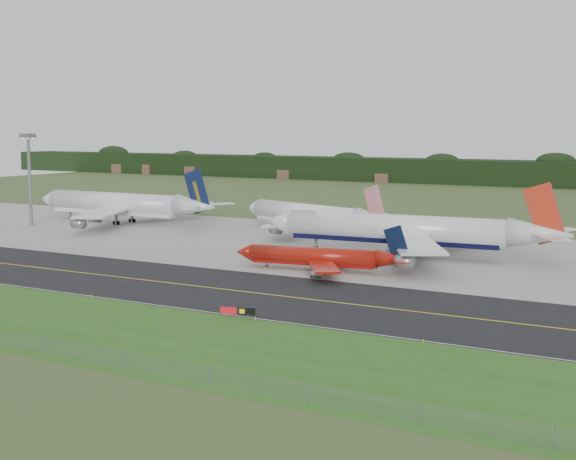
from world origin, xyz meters
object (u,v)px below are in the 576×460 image
(jet_star_tail, at_px, (313,215))
(floodlight_mast, at_px, (29,162))
(jet_ba_747, at_px, (405,230))
(jet_navy_gold, at_px, (123,205))
(jet_red_737, at_px, (323,257))
(taxiway_sign, at_px, (238,311))

(jet_star_tail, relative_size, floodlight_mast, 1.98)
(jet_ba_747, height_order, jet_navy_gold, jet_ba_747)
(jet_star_tail, bearing_deg, jet_red_737, -60.72)
(jet_star_tail, height_order, taxiway_sign, jet_star_tail)
(jet_red_737, height_order, taxiway_sign, jet_red_737)
(jet_navy_gold, relative_size, taxiway_sign, 12.98)
(jet_red_737, height_order, floodlight_mast, floodlight_mast)
(jet_red_737, bearing_deg, taxiway_sign, -80.28)
(jet_red_737, bearing_deg, jet_navy_gold, 154.15)
(jet_red_737, relative_size, jet_star_tail, 0.69)
(jet_navy_gold, height_order, floodlight_mast, floodlight_mast)
(jet_ba_747, bearing_deg, floodlight_mast, 179.80)
(jet_star_tail, xyz_separation_m, floodlight_mast, (-77.68, -24.67, 13.29))
(jet_star_tail, relative_size, taxiway_sign, 10.42)
(jet_navy_gold, xyz_separation_m, floodlight_mast, (-19.94, -16.45, 12.48))
(floodlight_mast, xyz_separation_m, taxiway_sign, (112.66, -66.52, -16.74))
(jet_ba_747, height_order, jet_star_tail, jet_ba_747)
(jet_navy_gold, bearing_deg, floodlight_mast, -140.48)
(floodlight_mast, bearing_deg, jet_ba_747, -0.20)
(floodlight_mast, relative_size, taxiway_sign, 5.26)
(jet_navy_gold, bearing_deg, jet_star_tail, 8.10)
(jet_ba_747, relative_size, jet_navy_gold, 1.05)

